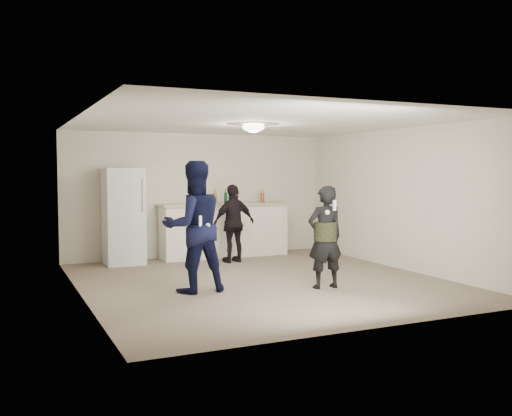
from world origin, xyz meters
name	(u,v)px	position (x,y,z in m)	size (l,w,h in m)	color
floor	(261,281)	(0.00, 0.00, 0.00)	(6.00, 6.00, 0.00)	#6B5B4C
ceiling	(261,122)	(0.00, 0.00, 2.50)	(6.00, 6.00, 0.00)	silver
wall_back	(199,195)	(0.00, 3.00, 1.25)	(6.00, 6.00, 0.00)	beige
wall_front	(378,216)	(0.00, -3.00, 1.25)	(6.00, 6.00, 0.00)	beige
wall_left	(80,207)	(-2.75, 0.00, 1.25)	(6.00, 6.00, 0.00)	beige
wall_right	(402,199)	(2.75, 0.00, 1.25)	(6.00, 6.00, 0.00)	beige
counter	(225,231)	(0.43, 2.67, 0.53)	(2.60, 0.56, 1.05)	white
counter_top	(224,204)	(0.43, 2.67, 1.07)	(2.68, 0.64, 0.04)	#BAB290
fridge	(123,216)	(-1.63, 2.60, 0.90)	(0.70, 0.70, 1.80)	silver
fridge_handle	(143,195)	(-1.35, 2.23, 1.30)	(0.02, 0.02, 0.60)	#B5B6BA
ceiling_dome	(253,127)	(0.00, 0.30, 2.45)	(0.36, 0.36, 0.16)	white
shaker	(195,200)	(-0.18, 2.76, 1.18)	(0.08, 0.08, 0.17)	silver
man	(194,227)	(-1.23, -0.33, 0.95)	(0.92, 0.72, 1.89)	#0D1039
woman	(325,237)	(0.63, -0.89, 0.76)	(0.56, 0.37, 1.53)	black
camo_shorts	(325,231)	(0.63, -0.89, 0.85)	(0.34, 0.34, 0.28)	#2D3217
spectator	(234,223)	(0.32, 1.92, 0.75)	(0.88, 0.36, 1.49)	black
remote_man	(200,221)	(-1.23, -0.61, 1.05)	(0.04, 0.04, 0.15)	white
nunchuk_man	(208,225)	(-1.11, -0.58, 0.98)	(0.07, 0.07, 0.07)	white
remote_woman	(334,205)	(0.63, -1.14, 1.25)	(0.04, 0.04, 0.15)	white
nunchuk_woman	(327,212)	(0.53, -1.11, 1.15)	(0.07, 0.07, 0.07)	white
bottle_cluster	(240,198)	(0.75, 2.60, 1.20)	(1.14, 0.29, 0.22)	#ADB1B8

